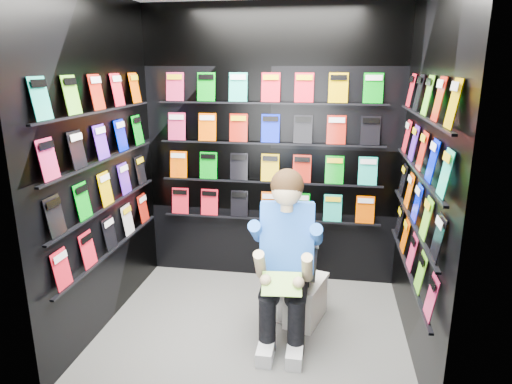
# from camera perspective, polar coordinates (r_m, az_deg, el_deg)

# --- Properties ---
(floor) EXTENTS (2.40, 2.40, 0.00)m
(floor) POSITION_cam_1_polar(r_m,az_deg,el_deg) (3.84, -0.37, -16.72)
(floor) COLOR #61615E
(floor) RESTS_ON ground
(wall_back) EXTENTS (2.40, 0.04, 2.60)m
(wall_back) POSITION_cam_1_polar(r_m,az_deg,el_deg) (4.30, 1.85, 5.49)
(wall_back) COLOR black
(wall_back) RESTS_ON floor
(wall_front) EXTENTS (2.40, 0.04, 2.60)m
(wall_front) POSITION_cam_1_polar(r_m,az_deg,el_deg) (2.39, -4.46, -2.80)
(wall_front) COLOR black
(wall_front) RESTS_ON floor
(wall_left) EXTENTS (0.04, 2.00, 2.60)m
(wall_left) POSITION_cam_1_polar(r_m,az_deg,el_deg) (3.72, -18.95, 3.07)
(wall_left) COLOR black
(wall_left) RESTS_ON floor
(wall_right) EXTENTS (0.04, 2.00, 2.60)m
(wall_right) POSITION_cam_1_polar(r_m,az_deg,el_deg) (3.35, 20.26, 1.63)
(wall_right) COLOR black
(wall_right) RESTS_ON floor
(comics_back) EXTENTS (2.10, 0.06, 1.37)m
(comics_back) POSITION_cam_1_polar(r_m,az_deg,el_deg) (4.27, 1.79, 5.49)
(comics_back) COLOR #D4295B
(comics_back) RESTS_ON wall_back
(comics_left) EXTENTS (0.06, 1.70, 1.37)m
(comics_left) POSITION_cam_1_polar(r_m,az_deg,el_deg) (3.71, -18.55, 3.14)
(comics_left) COLOR #D4295B
(comics_left) RESTS_ON wall_left
(comics_right) EXTENTS (0.06, 1.70, 1.37)m
(comics_right) POSITION_cam_1_polar(r_m,az_deg,el_deg) (3.35, 19.77, 1.74)
(comics_right) COLOR #D4295B
(comics_right) RESTS_ON wall_right
(toilet) EXTENTS (0.48, 0.78, 0.73)m
(toilet) POSITION_cam_1_polar(r_m,az_deg,el_deg) (3.99, 4.34, -9.42)
(toilet) COLOR white
(toilet) RESTS_ON floor
(longbox) EXTENTS (0.35, 0.48, 0.32)m
(longbox) POSITION_cam_1_polar(r_m,az_deg,el_deg) (3.90, 6.21, -13.51)
(longbox) COLOR silver
(longbox) RESTS_ON floor
(longbox_lid) EXTENTS (0.37, 0.51, 0.03)m
(longbox_lid) POSITION_cam_1_polar(r_m,az_deg,el_deg) (3.82, 6.29, -11.16)
(longbox_lid) COLOR silver
(longbox_lid) RESTS_ON longbox
(reader) EXTENTS (0.61, 0.84, 1.47)m
(reader) POSITION_cam_1_polar(r_m,az_deg,el_deg) (3.48, 3.92, -5.77)
(reader) COLOR blue
(reader) RESTS_ON toilet
(held_comic) EXTENTS (0.29, 0.19, 0.12)m
(held_comic) POSITION_cam_1_polar(r_m,az_deg,el_deg) (3.25, 3.24, -11.41)
(held_comic) COLOR green
(held_comic) RESTS_ON reader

